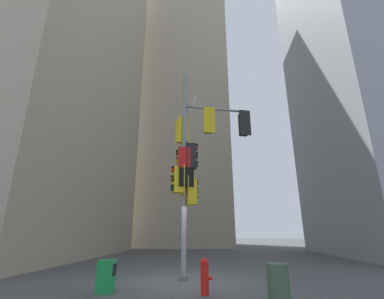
# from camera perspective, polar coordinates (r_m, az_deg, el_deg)

# --- Properties ---
(ground) EXTENTS (120.00, 120.00, 0.00)m
(ground) POSITION_cam_1_polar(r_m,az_deg,el_deg) (10.11, -1.87, -26.61)
(ground) COLOR #474749
(building_tower_left) EXTENTS (15.81, 15.81, 33.31)m
(building_tower_left) POSITION_cam_1_polar(r_m,az_deg,el_deg) (27.63, -32.62, 18.64)
(building_tower_left) COLOR tan
(building_tower_left) RESTS_ON ground
(building_mid_block) EXTENTS (12.38, 12.38, 32.03)m
(building_mid_block) POSITION_cam_1_polar(r_m,az_deg,el_deg) (36.39, -2.27, 5.87)
(building_mid_block) COLOR tan
(building_mid_block) RESTS_ON ground
(signal_pole_assembly) EXTENTS (3.34, 2.72, 8.15)m
(signal_pole_assembly) POSITION_cam_1_polar(r_m,az_deg,el_deg) (10.64, 0.53, -1.04)
(signal_pole_assembly) COLOR gray
(signal_pole_assembly) RESTS_ON ground
(fire_hydrant) EXTENTS (0.33, 0.23, 0.92)m
(fire_hydrant) POSITION_cam_1_polar(r_m,az_deg,el_deg) (7.89, 2.79, -25.67)
(fire_hydrant) COLOR red
(fire_hydrant) RESTS_ON ground
(newspaper_box) EXTENTS (0.45, 0.36, 0.85)m
(newspaper_box) POSITION_cam_1_polar(r_m,az_deg,el_deg) (8.46, -18.14, -24.69)
(newspaper_box) COLOR #198C3F
(newspaper_box) RESTS_ON ground
(trash_bin) EXTENTS (0.50, 0.50, 0.91)m
(trash_bin) POSITION_cam_1_polar(r_m,az_deg,el_deg) (6.95, 18.32, -26.21)
(trash_bin) COLOR #3F593F
(trash_bin) RESTS_ON ground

